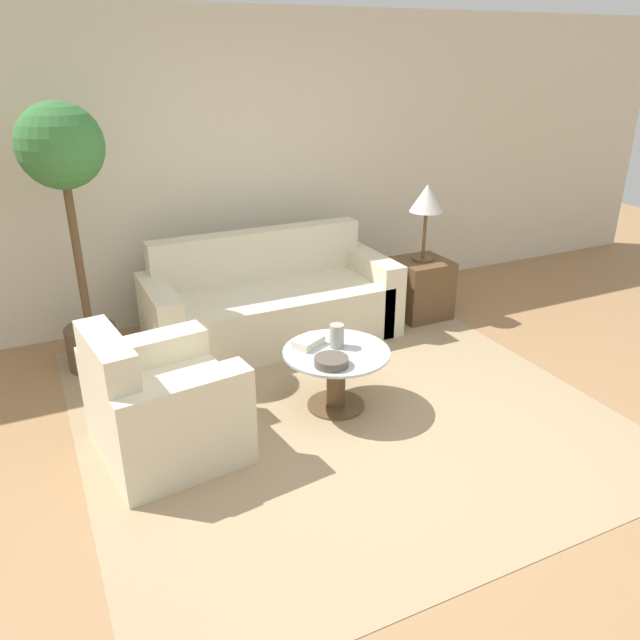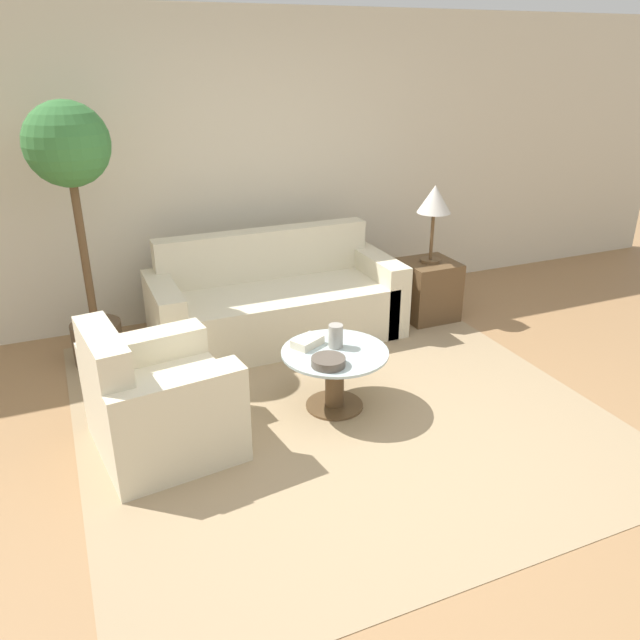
% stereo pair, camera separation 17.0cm
% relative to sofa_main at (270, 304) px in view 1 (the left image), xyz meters
% --- Properties ---
extents(ground_plane, '(14.00, 14.00, 0.00)m').
position_rel_sofa_main_xyz_m(ground_plane, '(-0.04, -1.95, -0.29)').
color(ground_plane, '#9E754C').
extents(wall_back, '(10.00, 0.06, 2.60)m').
position_rel_sofa_main_xyz_m(wall_back, '(-0.04, 0.74, 1.01)').
color(wall_back, beige).
rests_on(wall_back, ground_plane).
extents(rug, '(3.35, 3.38, 0.01)m').
position_rel_sofa_main_xyz_m(rug, '(-0.02, -1.27, -0.29)').
color(rug, tan).
rests_on(rug, ground_plane).
extents(sofa_main, '(2.05, 0.84, 0.87)m').
position_rel_sofa_main_xyz_m(sofa_main, '(0.00, 0.00, 0.00)').
color(sofa_main, beige).
rests_on(sofa_main, ground_plane).
extents(armchair, '(0.88, 0.93, 0.83)m').
position_rel_sofa_main_xyz_m(armchair, '(-1.22, -1.28, 0.00)').
color(armchair, beige).
rests_on(armchair, ground_plane).
extents(coffee_table, '(0.72, 0.72, 0.43)m').
position_rel_sofa_main_xyz_m(coffee_table, '(-0.02, -1.27, -0.02)').
color(coffee_table, brown).
rests_on(coffee_table, ground_plane).
extents(side_table, '(0.45, 0.45, 0.53)m').
position_rel_sofa_main_xyz_m(side_table, '(1.40, -0.17, -0.02)').
color(side_table, brown).
rests_on(side_table, ground_plane).
extents(table_lamp, '(0.29, 0.29, 0.68)m').
position_rel_sofa_main_xyz_m(table_lamp, '(1.40, -0.17, 0.77)').
color(table_lamp, brown).
rests_on(table_lamp, side_table).
extents(potted_plant, '(0.58, 0.58, 1.96)m').
position_rel_sofa_main_xyz_m(potted_plant, '(-1.43, 0.08, 1.08)').
color(potted_plant, brown).
rests_on(potted_plant, ground_plane).
extents(vase, '(0.10, 0.10, 0.16)m').
position_rel_sofa_main_xyz_m(vase, '(0.01, -1.22, 0.22)').
color(vase, '#9E998E').
rests_on(vase, coffee_table).
extents(bowl, '(0.22, 0.22, 0.05)m').
position_rel_sofa_main_xyz_m(bowl, '(-0.15, -1.44, 0.16)').
color(bowl, brown).
rests_on(bowl, coffee_table).
extents(book_stack, '(0.24, 0.21, 0.06)m').
position_rel_sofa_main_xyz_m(book_stack, '(-0.16, -1.12, 0.16)').
color(book_stack, beige).
rests_on(book_stack, coffee_table).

